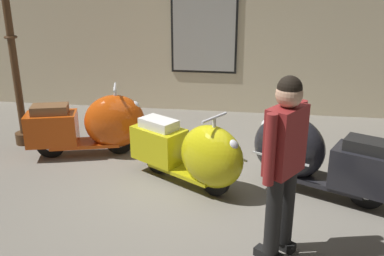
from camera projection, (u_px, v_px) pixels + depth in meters
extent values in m
plane|color=slate|center=(190.00, 190.00, 5.40)|extent=(60.00, 60.00, 0.00)
cube|color=beige|center=(217.00, 21.00, 7.97)|extent=(18.00, 0.20, 3.41)
cube|color=black|center=(204.00, 28.00, 7.93)|extent=(1.23, 0.03, 1.67)
cube|color=#B2B2AD|center=(204.00, 28.00, 7.91)|extent=(1.15, 0.01, 1.59)
cylinder|color=black|center=(120.00, 140.00, 6.43)|extent=(0.42, 0.20, 0.42)
cylinder|color=silver|center=(120.00, 140.00, 6.43)|extent=(0.21, 0.15, 0.19)
cylinder|color=black|center=(51.00, 144.00, 6.30)|extent=(0.42, 0.20, 0.42)
cylinder|color=silver|center=(51.00, 144.00, 6.30)|extent=(0.21, 0.15, 0.19)
cube|color=#C6470F|center=(86.00, 143.00, 6.37)|extent=(1.06, 0.64, 0.05)
ellipsoid|color=#C6470F|center=(115.00, 121.00, 6.32)|extent=(0.99, 0.77, 0.79)
cube|color=#C6470F|center=(52.00, 129.00, 6.22)|extent=(0.80, 0.60, 0.46)
cube|color=brown|center=(50.00, 109.00, 6.12)|extent=(0.56, 0.42, 0.13)
sphere|color=silver|center=(134.00, 106.00, 6.28)|extent=(0.16, 0.16, 0.16)
cylinder|color=silver|center=(115.00, 97.00, 6.20)|extent=(0.05, 0.05, 0.29)
cylinder|color=silver|center=(115.00, 87.00, 6.15)|extent=(0.16, 0.45, 0.03)
cube|color=silver|center=(115.00, 119.00, 6.58)|extent=(0.68, 0.21, 0.03)
cylinder|color=black|center=(214.00, 180.00, 5.22)|extent=(0.39, 0.28, 0.41)
cylinder|color=silver|center=(214.00, 180.00, 5.22)|extent=(0.21, 0.18, 0.18)
cylinder|color=black|center=(157.00, 159.00, 5.81)|extent=(0.39, 0.28, 0.41)
cylinder|color=silver|center=(157.00, 159.00, 5.81)|extent=(0.21, 0.18, 0.18)
cube|color=gold|center=(184.00, 170.00, 5.52)|extent=(1.01, 0.82, 0.05)
ellipsoid|color=gold|center=(211.00, 157.00, 5.15)|extent=(1.00, 0.90, 0.77)
cube|color=gold|center=(159.00, 144.00, 5.71)|extent=(0.80, 0.71, 0.45)
cube|color=silver|center=(159.00, 124.00, 5.61)|extent=(0.56, 0.50, 0.12)
sphere|color=silver|center=(232.00, 146.00, 4.91)|extent=(0.15, 0.15, 0.15)
cylinder|color=silver|center=(214.00, 129.00, 5.02)|extent=(0.04, 0.04, 0.28)
cylinder|color=silver|center=(214.00, 118.00, 4.97)|extent=(0.26, 0.40, 0.03)
cube|color=silver|center=(224.00, 154.00, 5.36)|extent=(0.59, 0.37, 0.02)
cylinder|color=black|center=(283.00, 169.00, 5.48)|extent=(0.43, 0.27, 0.43)
cylinder|color=silver|center=(283.00, 169.00, 5.48)|extent=(0.22, 0.18, 0.19)
cylinder|color=black|center=(367.00, 190.00, 4.94)|extent=(0.43, 0.27, 0.43)
cylinder|color=silver|center=(367.00, 190.00, 4.94)|extent=(0.22, 0.18, 0.19)
cube|color=black|center=(323.00, 180.00, 5.22)|extent=(1.09, 0.80, 0.05)
ellipsoid|color=black|center=(289.00, 147.00, 5.35)|extent=(1.06, 0.90, 0.82)
cube|color=black|center=(366.00, 170.00, 4.89)|extent=(0.85, 0.71, 0.48)
cube|color=black|center=(370.00, 146.00, 4.78)|extent=(0.60, 0.50, 0.13)
sphere|color=silver|center=(267.00, 125.00, 5.43)|extent=(0.16, 0.16, 0.16)
cylinder|color=silver|center=(289.00, 118.00, 5.24)|extent=(0.05, 0.05, 0.30)
cylinder|color=silver|center=(290.00, 106.00, 5.19)|extent=(0.24, 0.44, 0.03)
cube|color=silver|center=(280.00, 159.00, 5.15)|extent=(0.66, 0.33, 0.03)
cylinder|color=#472D19|center=(25.00, 138.00, 6.85)|extent=(0.28, 0.28, 0.18)
cylinder|color=#472D19|center=(12.00, 46.00, 6.35)|extent=(0.11, 0.11, 2.71)
torus|color=#472D19|center=(11.00, 37.00, 6.31)|extent=(0.19, 0.19, 0.04)
cube|color=black|center=(281.00, 244.00, 4.26)|extent=(0.29, 0.24, 0.09)
cylinder|color=black|center=(287.00, 202.00, 4.09)|extent=(0.15, 0.15, 0.87)
cube|color=black|center=(268.00, 255.00, 4.10)|extent=(0.29, 0.24, 0.09)
cylinder|color=black|center=(274.00, 211.00, 3.92)|extent=(0.15, 0.15, 0.87)
cube|color=maroon|center=(286.00, 141.00, 3.78)|extent=(0.40, 0.45, 0.62)
cylinder|color=maroon|center=(299.00, 134.00, 3.96)|extent=(0.10, 0.10, 0.64)
cylinder|color=maroon|center=(270.00, 150.00, 3.61)|extent=(0.10, 0.10, 0.64)
sphere|color=tan|center=(289.00, 94.00, 3.63)|extent=(0.23, 0.23, 0.23)
sphere|color=black|center=(290.00, 88.00, 3.62)|extent=(0.22, 0.22, 0.22)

